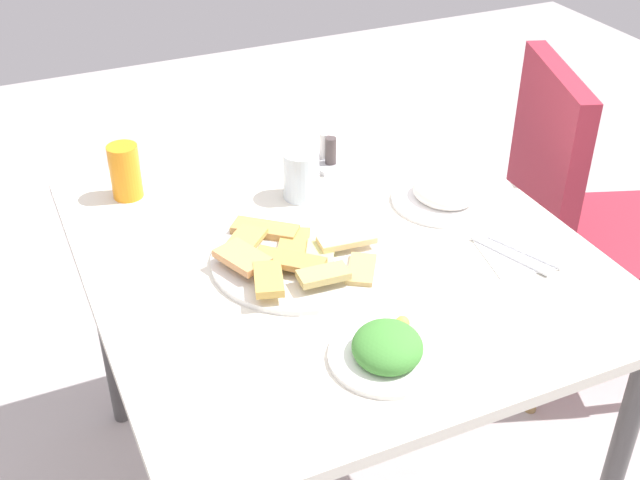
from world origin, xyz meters
name	(u,v)px	position (x,y,z in m)	size (l,w,h in m)	color
dining_table	(333,279)	(0.00, 0.00, 0.64)	(1.02, 0.95, 0.72)	silver
dining_chair	(577,213)	(-0.16, 0.78, 0.51)	(0.54, 0.54, 0.91)	#A02738
pide_platter	(296,257)	(0.02, -0.09, 0.73)	(0.34, 0.34, 0.04)	white
salad_plate_greens	(387,349)	(0.34, -0.06, 0.74)	(0.20, 0.20, 0.06)	white
salad_plate_rice	(444,194)	(-0.06, 0.29, 0.73)	(0.22, 0.22, 0.06)	white
soda_can	(125,172)	(-0.37, -0.33, 0.78)	(0.07, 0.07, 0.12)	orange
drinking_glass	(301,175)	(-0.21, 0.02, 0.77)	(0.08, 0.08, 0.11)	silver
paper_napkin	(517,254)	(0.17, 0.32, 0.72)	(0.13, 0.13, 0.00)	white
fork	(510,255)	(0.17, 0.30, 0.72)	(0.18, 0.02, 0.01)	silver
spoon	(525,251)	(0.17, 0.34, 0.72)	(0.16, 0.02, 0.01)	silver
condiment_caddy	(328,156)	(-0.32, 0.14, 0.74)	(0.11, 0.11, 0.08)	#B2B2B7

